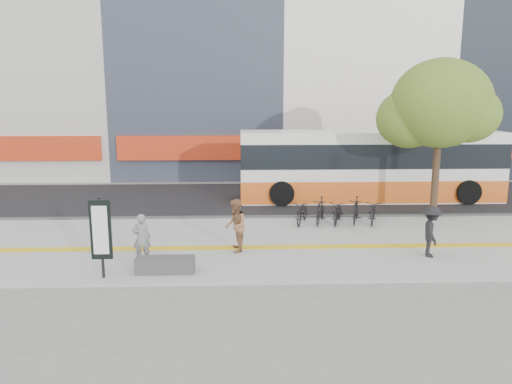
{
  "coord_description": "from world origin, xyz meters",
  "views": [
    {
      "loc": [
        -0.57,
        -13.91,
        4.78
      ],
      "look_at": [
        0.01,
        2.0,
        1.7
      ],
      "focal_mm": 34.0,
      "sensor_mm": 36.0,
      "label": 1
    }
  ],
  "objects_px": {
    "street_tree": "(439,106)",
    "bus": "(369,168)",
    "pedestrian_tan": "(235,226)",
    "signboard": "(101,231)",
    "pedestrian_dark": "(432,232)",
    "seated_woman": "(142,238)",
    "bench": "(165,265)"
  },
  "relations": [
    {
      "from": "signboard",
      "to": "street_tree",
      "type": "xyz_separation_m",
      "value": [
        11.38,
        6.33,
        3.15
      ]
    },
    {
      "from": "bench",
      "to": "seated_woman",
      "type": "xyz_separation_m",
      "value": [
        -0.8,
        0.92,
        0.5
      ]
    },
    {
      "from": "bus",
      "to": "pedestrian_dark",
      "type": "relative_size",
      "value": 7.83
    },
    {
      "from": "pedestrian_tan",
      "to": "seated_woman",
      "type": "bearing_deg",
      "value": -73.12
    },
    {
      "from": "street_tree",
      "to": "bus",
      "type": "relative_size",
      "value": 0.52
    },
    {
      "from": "signboard",
      "to": "pedestrian_dark",
      "type": "distance_m",
      "value": 9.53
    },
    {
      "from": "pedestrian_tan",
      "to": "pedestrian_dark",
      "type": "xyz_separation_m",
      "value": [
        5.89,
        -0.72,
        -0.05
      ]
    },
    {
      "from": "bench",
      "to": "pedestrian_dark",
      "type": "height_order",
      "value": "pedestrian_dark"
    },
    {
      "from": "street_tree",
      "to": "seated_woman",
      "type": "xyz_separation_m",
      "value": [
        -10.58,
        -5.1,
        -3.71
      ]
    },
    {
      "from": "seated_woman",
      "to": "pedestrian_dark",
      "type": "relative_size",
      "value": 0.93
    },
    {
      "from": "signboard",
      "to": "pedestrian_dark",
      "type": "xyz_separation_m",
      "value": [
        9.41,
        1.43,
        -0.51
      ]
    },
    {
      "from": "bench",
      "to": "signboard",
      "type": "distance_m",
      "value": 1.94
    },
    {
      "from": "pedestrian_dark",
      "to": "bus",
      "type": "bearing_deg",
      "value": 10.09
    },
    {
      "from": "street_tree",
      "to": "signboard",
      "type": "bearing_deg",
      "value": -150.93
    },
    {
      "from": "bus",
      "to": "seated_woman",
      "type": "relative_size",
      "value": 8.38
    },
    {
      "from": "bus",
      "to": "pedestrian_tan",
      "type": "bearing_deg",
      "value": -128.54
    },
    {
      "from": "bench",
      "to": "signboard",
      "type": "relative_size",
      "value": 0.73
    },
    {
      "from": "bus",
      "to": "pedestrian_tan",
      "type": "relative_size",
      "value": 7.31
    },
    {
      "from": "pedestrian_tan",
      "to": "bench",
      "type": "bearing_deg",
      "value": -48.0
    },
    {
      "from": "pedestrian_dark",
      "to": "bench",
      "type": "bearing_deg",
      "value": 110.75
    },
    {
      "from": "signboard",
      "to": "pedestrian_dark",
      "type": "height_order",
      "value": "signboard"
    },
    {
      "from": "seated_woman",
      "to": "pedestrian_dark",
      "type": "height_order",
      "value": "pedestrian_dark"
    },
    {
      "from": "bus",
      "to": "pedestrian_tan",
      "type": "xyz_separation_m",
      "value": [
        -6.26,
        -7.86,
        -0.67
      ]
    },
    {
      "from": "street_tree",
      "to": "pedestrian_dark",
      "type": "height_order",
      "value": "street_tree"
    },
    {
      "from": "signboard",
      "to": "bus",
      "type": "distance_m",
      "value": 13.99
    },
    {
      "from": "signboard",
      "to": "street_tree",
      "type": "bearing_deg",
      "value": 29.07
    },
    {
      "from": "street_tree",
      "to": "pedestrian_tan",
      "type": "height_order",
      "value": "street_tree"
    },
    {
      "from": "street_tree",
      "to": "seated_woman",
      "type": "bearing_deg",
      "value": -154.26
    },
    {
      "from": "bus",
      "to": "seated_woman",
      "type": "bearing_deg",
      "value": -135.64
    },
    {
      "from": "pedestrian_tan",
      "to": "signboard",
      "type": "bearing_deg",
      "value": -60.43
    },
    {
      "from": "signboard",
      "to": "bus",
      "type": "relative_size",
      "value": 0.18
    },
    {
      "from": "signboard",
      "to": "seated_woman",
      "type": "distance_m",
      "value": 1.57
    }
  ]
}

